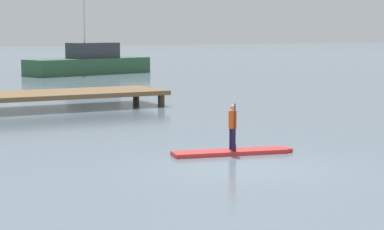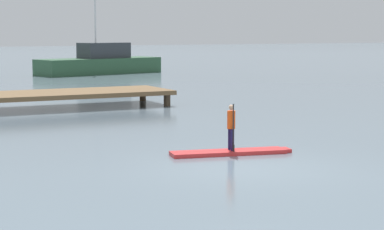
{
  "view_description": "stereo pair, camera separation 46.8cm",
  "coord_description": "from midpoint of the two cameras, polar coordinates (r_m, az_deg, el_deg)",
  "views": [
    {
      "loc": [
        -8.81,
        -13.72,
        3.15
      ],
      "look_at": [
        0.45,
        3.46,
        0.82
      ],
      "focal_mm": 67.29,
      "sensor_mm": 36.0,
      "label": 1
    },
    {
      "loc": [
        -8.39,
        -13.94,
        3.15
      ],
      "look_at": [
        0.45,
        3.46,
        0.82
      ],
      "focal_mm": 67.29,
      "sensor_mm": 36.0,
      "label": 2
    }
  ],
  "objects": [
    {
      "name": "floating_dock",
      "position": [
        29.08,
        -13.2,
        1.51
      ],
      "size": [
        10.89,
        3.16,
        0.66
      ],
      "color": "brown",
      "rests_on": "ground"
    },
    {
      "name": "fishing_boat_white_large",
      "position": [
        51.65,
        -8.4,
        4.11
      ],
      "size": [
        9.54,
        4.78,
        7.7
      ],
      "color": "#2D5638",
      "rests_on": "ground"
    },
    {
      "name": "paddleboard_near",
      "position": [
        18.32,
        2.49,
        -2.95
      ],
      "size": [
        3.17,
        1.24,
        0.1
      ],
      "color": "red",
      "rests_on": "ground"
    },
    {
      "name": "ground_plane",
      "position": [
        16.59,
        3.49,
        -4.16
      ],
      "size": [
        240.0,
        240.0,
        0.0
      ],
      "primitive_type": "plane",
      "color": "slate"
    },
    {
      "name": "paddler_child_solo",
      "position": [
        18.2,
        2.51,
        -0.77
      ],
      "size": [
        0.24,
        0.4,
        1.21
      ],
      "color": "#19194C",
      "rests_on": "paddleboard_near"
    }
  ]
}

